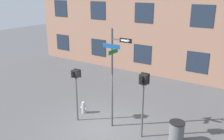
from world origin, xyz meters
name	(u,v)px	position (x,y,z in m)	size (l,w,h in m)	color
ground_plane	(102,128)	(0.00, 0.00, 0.00)	(60.00, 60.00, 0.00)	#515154
street_sign_pole	(113,72)	(0.38, 0.39, 2.65)	(1.36, 0.71, 4.52)	#4C4C51
pedestrian_signal_left	(76,81)	(-1.38, -0.07, 2.01)	(0.40, 0.40, 2.57)	#4C4C51
pedestrian_signal_right	(143,88)	(1.85, 0.33, 2.24)	(0.38, 0.40, 2.86)	#4C4C51
fire_hydrant	(84,107)	(-1.62, 0.68, 0.31)	(0.37, 0.21, 0.64)	#A5A5A8
trash_bin	(176,132)	(3.23, 0.72, 0.48)	(0.64, 0.64, 0.95)	#59595B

